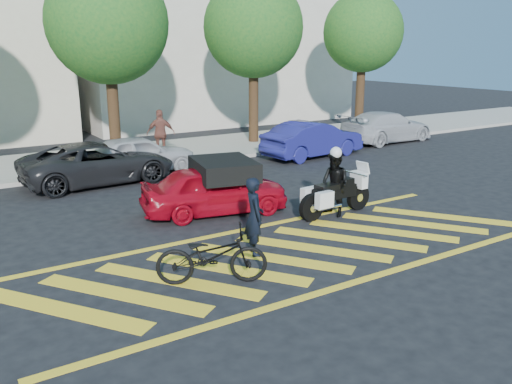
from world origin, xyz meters
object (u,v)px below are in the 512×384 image
officer_moto (335,184)px  parked_right (313,139)px  police_motorcycle (335,194)px  parked_far_right (386,127)px  red_convertible (215,190)px  bicycle (212,256)px  parked_mid_left (98,163)px  officer_bike (254,216)px  parked_mid_right (139,154)px

officer_moto → parked_right: size_ratio=0.39×
police_motorcycle → officer_moto: size_ratio=1.42×
parked_far_right → parked_right: bearing=97.5°
red_convertible → bicycle: bearing=162.9°
red_convertible → parked_right: bearing=-44.4°
red_convertible → parked_mid_left: 5.30m
red_convertible → parked_right: 8.51m
parked_far_right → officer_moto: bearing=125.0°
red_convertible → parked_right: parked_right is taller
police_motorcycle → parked_mid_left: parked_mid_left is taller
officer_bike → parked_mid_right: 8.83m
bicycle → parked_right: bearing=-20.6°
parked_mid_right → parked_right: (7.09, -0.97, 0.05)m
bicycle → parked_far_right: parked_far_right is taller
parked_mid_right → parked_far_right: parked_far_right is taller
bicycle → parked_far_right: bearing=-30.0°
police_motorcycle → parked_far_right: parked_far_right is taller
parked_mid_right → police_motorcycle: bearing=-162.1°
officer_moto → red_convertible: size_ratio=0.44×
police_motorcycle → parked_right: parked_right is taller
officer_bike → bicycle: 1.74m
parked_mid_right → parked_far_right: size_ratio=0.81×
officer_bike → officer_moto: (3.29, 1.22, 0.00)m
officer_moto → parked_right: bearing=142.3°
police_motorcycle → red_convertible: red_convertible is taller
officer_bike → red_convertible: bearing=4.0°
officer_moto → police_motorcycle: bearing=77.9°
red_convertible → parked_far_right: (12.25, 5.70, 0.05)m
parked_right → parked_mid_left: bearing=82.1°
bicycle → red_convertible: bearing=-2.7°
officer_moto → parked_right: 7.98m
officer_bike → bicycle: size_ratio=0.81×
officer_bike → officer_moto: size_ratio=1.00×
officer_moto → bicycle: bearing=-70.3°
officer_bike → parked_far_right: officer_bike is taller
bicycle → parked_mid_right: size_ratio=0.53×
police_motorcycle → parked_far_right: size_ratio=0.49×
red_convertible → parked_mid_right: size_ratio=0.97×
bicycle → parked_right: (9.26, 8.67, 0.18)m
police_motorcycle → parked_right: (4.46, 6.61, 0.15)m
bicycle → parked_mid_left: bearing=22.9°
officer_bike → bicycle: bearing=135.9°
bicycle → officer_moto: (4.78, 2.06, 0.31)m
officer_bike → parked_mid_right: officer_bike is taller
officer_bike → officer_moto: 3.51m
officer_moto → parked_mid_right: bearing=-164.5°
officer_bike → parked_mid_right: (0.68, 8.80, -0.17)m
parked_far_right → bicycle: bearing=120.6°
parked_right → parked_far_right: parked_right is taller
police_motorcycle → parked_far_right: bearing=34.6°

